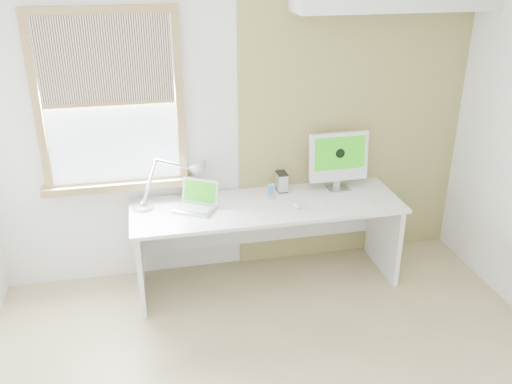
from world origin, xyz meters
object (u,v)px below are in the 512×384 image
object	(u,v)px
desk_lamp	(189,176)
laptop	(197,202)
imac	(339,158)
external_drive	(282,182)
desk	(265,222)

from	to	relation	value
desk_lamp	laptop	size ratio (longest dim) A/B	1.85
desk_lamp	imac	bearing A→B (deg)	-1.52
desk_lamp	imac	xyz separation A→B (m)	(1.26, -0.03, 0.07)
external_drive	imac	distance (m)	0.52
laptop	imac	size ratio (longest dim) A/B	0.77
desk	desk_lamp	bearing A→B (deg)	165.06
desk	imac	bearing A→B (deg)	10.84
desk	external_drive	size ratio (longest dim) A/B	13.27
desk	laptop	world-z (taller)	laptop
laptop	external_drive	world-z (taller)	laptop
desk_lamp	external_drive	world-z (taller)	desk_lamp
external_drive	imac	size ratio (longest dim) A/B	0.33
laptop	desk	bearing A→B (deg)	0.65
external_drive	laptop	bearing A→B (deg)	-166.15
imac	laptop	bearing A→B (deg)	-173.80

